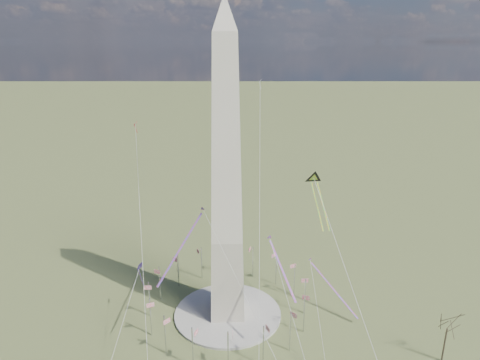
{
  "coord_description": "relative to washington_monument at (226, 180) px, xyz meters",
  "views": [
    {
      "loc": [
        0.11,
        -123.91,
        88.11
      ],
      "look_at": [
        4.16,
        0.0,
        47.96
      ],
      "focal_mm": 32.0,
      "sensor_mm": 36.0,
      "label": 1
    }
  ],
  "objects": [
    {
      "name": "ground",
      "position": [
        0.0,
        0.0,
        -47.95
      ],
      "size": [
        2000.0,
        2000.0,
        0.0
      ],
      "primitive_type": "plane",
      "color": "brown",
      "rests_on": "ground"
    },
    {
      "name": "plaza",
      "position": [
        0.0,
        0.0,
        -47.55
      ],
      "size": [
        36.0,
        36.0,
        0.8
      ],
      "primitive_type": "cylinder",
      "color": "#9F9891",
      "rests_on": "ground"
    },
    {
      "name": "washington_monument",
      "position": [
        0.0,
        0.0,
        0.0
      ],
      "size": [
        15.56,
        15.56,
        100.0
      ],
      "color": "beige",
      "rests_on": "plaza"
    },
    {
      "name": "flagpole_ring",
      "position": [
        -0.0,
        -0.0,
        -40.68
      ],
      "size": [
        54.4,
        54.4,
        13.0
      ],
      "color": "silver",
      "rests_on": "ground"
    },
    {
      "name": "tree_near",
      "position": [
        61.93,
        -24.15,
        -36.22
      ],
      "size": [
        9.4,
        9.4,
        16.45
      ],
      "color": "#4C3C2E",
      "rests_on": "ground"
    },
    {
      "name": "kite_delta_black",
      "position": [
        30.43,
        15.31,
        -5.71
      ],
      "size": [
        7.08,
        18.84,
        15.54
      ],
      "rotation": [
        0.0,
        0.0,
        3.23
      ],
      "color": "black",
      "rests_on": "ground"
    },
    {
      "name": "kite_diamond_purple",
      "position": [
        -28.28,
        -0.09,
        -29.94
      ],
      "size": [
        1.72,
        3.0,
        9.27
      ],
      "rotation": [
        0.0,
        0.0,
        2.86
      ],
      "color": "navy",
      "rests_on": "ground"
    },
    {
      "name": "kite_streamer_left",
      "position": [
        15.11,
        -12.07,
        -21.08
      ],
      "size": [
        7.11,
        17.85,
        12.7
      ],
      "rotation": [
        0.0,
        0.0,
        3.47
      ],
      "color": "#F52642",
      "rests_on": "ground"
    },
    {
      "name": "kite_streamer_mid",
      "position": [
        -11.46,
        -7.81,
        -14.25
      ],
      "size": [
        13.33,
        20.83,
        16.15
      ],
      "rotation": [
        0.0,
        0.0,
        2.6
      ],
      "color": "#F52642",
      "rests_on": "ground"
    },
    {
      "name": "kite_streamer_right",
      "position": [
        33.82,
        3.57,
        -37.43
      ],
      "size": [
        14.78,
        16.82,
        14.52
      ],
      "rotation": [
        0.0,
        0.0,
        3.85
      ],
      "color": "#F52642",
      "rests_on": "ground"
    },
    {
      "name": "kite_small_red",
      "position": [
        -34.78,
        39.9,
        9.79
      ],
      "size": [
        1.42,
        2.13,
        4.56
      ],
      "rotation": [
        0.0,
        0.0,
        2.54
      ],
      "color": "red",
      "rests_on": "ground"
    },
    {
      "name": "kite_small_white",
      "position": [
        13.54,
        46.12,
        25.22
      ],
      "size": [
        1.26,
        1.85,
        3.91
      ],
      "rotation": [
        0.0,
        0.0,
        2.48
      ],
      "color": "white",
      "rests_on": "ground"
    }
  ]
}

